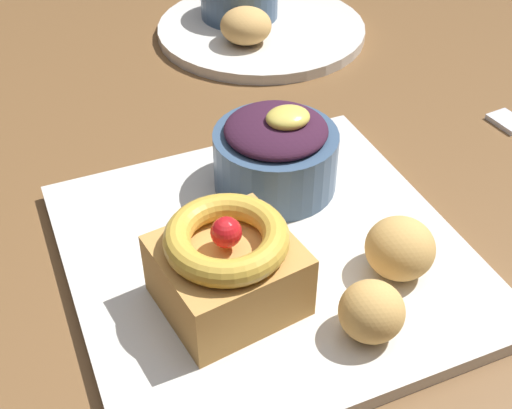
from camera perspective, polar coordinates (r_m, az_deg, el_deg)
The scene contains 8 objects.
dining_table at distance 0.66m, azimuth -8.95°, elevation -2.17°, with size 1.46×1.12×0.73m.
front_plate at distance 0.50m, azimuth 0.89°, elevation -4.33°, with size 0.28×0.28×0.01m, color silver.
cake_slice at distance 0.44m, azimuth -2.41°, elevation -5.18°, with size 0.10×0.09×0.07m.
berry_ramekin at distance 0.54m, azimuth 1.67°, elevation 4.38°, with size 0.10×0.10×0.07m.
fritter_front at distance 0.48m, azimuth 12.01°, elevation -3.62°, with size 0.05×0.05×0.04m, color tan.
fritter_middle at distance 0.44m, azimuth 9.69°, elevation -8.86°, with size 0.04×0.04×0.04m, color tan.
back_plate at distance 0.82m, azimuth 0.44°, elevation 14.50°, with size 0.24×0.24×0.01m, color silver.
back_pastry at distance 0.77m, azimuth -0.85°, elevation 14.80°, with size 0.06×0.06×0.04m, color tan.
Camera 1 is at (-0.09, -0.49, 1.08)m, focal length 47.58 mm.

